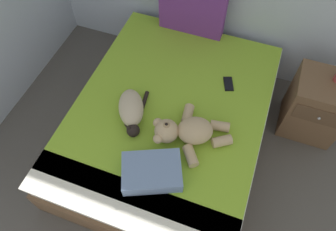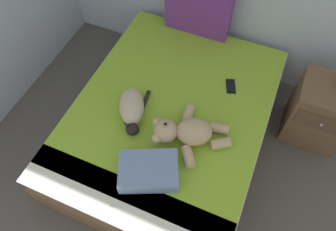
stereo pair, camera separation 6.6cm
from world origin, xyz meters
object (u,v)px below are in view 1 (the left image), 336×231
(patterned_cushion, at_px, (193,6))
(teddy_bear, at_px, (187,131))
(bed, at_px, (170,123))
(throw_pillow, at_px, (152,172))
(cat, at_px, (131,110))
(nightstand, at_px, (315,106))
(cell_phone, at_px, (228,84))

(patterned_cushion, relative_size, teddy_bear, 1.00)
(bed, distance_m, teddy_bear, 0.45)
(bed, height_order, throw_pillow, throw_pillow)
(cat, height_order, nightstand, cat)
(teddy_bear, height_order, cell_phone, teddy_bear)
(patterned_cushion, distance_m, cat, 1.11)
(patterned_cushion, bearing_deg, throw_pillow, -82.43)
(throw_pillow, xyz_separation_m, nightstand, (1.06, 1.15, -0.24))
(teddy_bear, bearing_deg, bed, 133.44)
(patterned_cushion, height_order, cell_phone, patterned_cushion)
(bed, bearing_deg, patterned_cushion, 97.51)
(teddy_bear, bearing_deg, cat, 175.03)
(patterned_cushion, height_order, throw_pillow, patterned_cushion)
(cell_phone, relative_size, nightstand, 0.27)
(bed, height_order, teddy_bear, teddy_bear)
(bed, xyz_separation_m, cell_phone, (0.38, 0.38, 0.25))
(cat, relative_size, nightstand, 0.73)
(cat, relative_size, cell_phone, 2.69)
(cat, xyz_separation_m, teddy_bear, (0.46, -0.04, 0.01))
(bed, relative_size, nightstand, 3.27)
(teddy_bear, relative_size, cell_phone, 3.63)
(throw_pillow, bearing_deg, nightstand, 47.32)
(teddy_bear, bearing_deg, patterned_cushion, 106.12)
(teddy_bear, bearing_deg, nightstand, 39.90)
(patterned_cushion, xyz_separation_m, throw_pillow, (0.20, -1.50, -0.21))
(bed, relative_size, patterned_cushion, 3.33)
(throw_pillow, bearing_deg, cat, 128.88)
(cell_phone, bearing_deg, teddy_bear, -106.04)
(patterned_cushion, bearing_deg, nightstand, -15.43)
(teddy_bear, distance_m, throw_pillow, 0.39)
(cat, height_order, teddy_bear, teddy_bear)
(bed, relative_size, cell_phone, 12.14)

